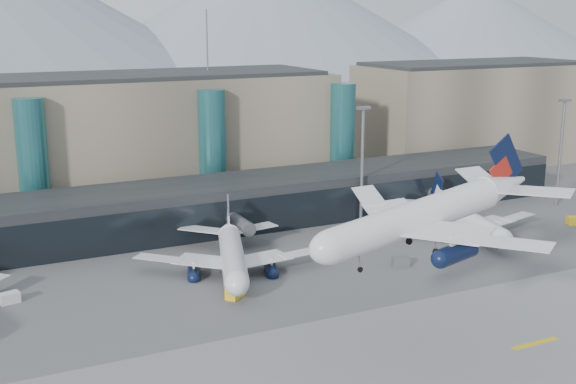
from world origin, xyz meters
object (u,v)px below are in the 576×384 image
(lightmast_right, at_px, (561,146))
(hero_jet, at_px, (436,203))
(veh_g, at_px, (399,232))
(veh_e, at_px, (575,221))
(jet_parked_right, at_px, (462,211))
(veh_h, at_px, (235,291))
(veh_a, at_px, (9,298))
(jet_parked_mid, at_px, (232,244))
(veh_d, at_px, (348,233))
(lightmast_mid, at_px, (362,158))
(veh_c, at_px, (401,262))

(lightmast_right, distance_m, hero_jet, 90.28)
(hero_jet, xyz_separation_m, veh_g, (26.83, 46.37, -20.18))
(lightmast_right, relative_size, veh_e, 8.01)
(jet_parked_right, xyz_separation_m, veh_h, (-56.75, -13.37, -3.37))
(lightmast_right, distance_m, veh_g, 50.00)
(jet_parked_right, xyz_separation_m, veh_a, (-90.00, -0.01, -3.52))
(jet_parked_mid, xyz_separation_m, veh_d, (28.62, 7.16, -3.58))
(lightmast_mid, relative_size, veh_e, 8.01)
(veh_c, relative_size, veh_d, 0.99)
(lightmast_right, relative_size, jet_parked_mid, 0.70)
(veh_c, bearing_deg, lightmast_mid, 92.52)
(veh_h, bearing_deg, veh_a, 118.49)
(veh_c, relative_size, veh_e, 0.97)
(lightmast_mid, height_order, jet_parked_right, lightmast_mid)
(veh_g, bearing_deg, hero_jet, -49.22)
(jet_parked_right, relative_size, veh_c, 11.62)
(veh_a, bearing_deg, veh_d, -7.63)
(jet_parked_right, distance_m, veh_g, 14.28)
(lightmast_mid, xyz_separation_m, veh_d, (-8.13, -8.47, -13.52))
(jet_parked_mid, distance_m, jet_parked_right, 52.12)
(veh_a, bearing_deg, hero_jet, -54.26)
(lightmast_right, xyz_separation_m, veh_h, (-91.37, -20.94, -13.41))
(hero_jet, bearing_deg, lightmast_mid, 61.02)
(jet_parked_mid, relative_size, veh_h, 10.09)
(jet_parked_right, distance_m, veh_c, 27.35)
(veh_g, bearing_deg, veh_e, 55.87)
(veh_d, bearing_deg, jet_parked_mid, 151.38)
(veh_g, bearing_deg, veh_a, -106.40)
(lightmast_right, relative_size, veh_d, 8.15)
(veh_g, relative_size, veh_h, 0.60)
(lightmast_right, distance_m, veh_h, 94.69)
(lightmast_mid, bearing_deg, hero_jet, -113.01)
(lightmast_right, distance_m, jet_parked_right, 36.84)
(hero_jet, xyz_separation_m, veh_c, (16.07, 30.11, -19.96))
(jet_parked_mid, bearing_deg, veh_a, 108.49)
(jet_parked_right, height_order, veh_c, jet_parked_right)
(lightmast_mid, relative_size, jet_parked_mid, 0.70)
(veh_g, xyz_separation_m, veh_h, (-43.47, -17.07, 0.37))
(veh_a, height_order, veh_d, veh_d)
(veh_c, bearing_deg, veh_d, 108.08)
(jet_parked_mid, xyz_separation_m, veh_g, (38.84, 3.76, -3.83))
(lightmast_mid, relative_size, hero_jet, 0.68)
(jet_parked_right, distance_m, veh_a, 90.07)
(lightmast_right, bearing_deg, hero_jet, -146.09)
(jet_parked_right, bearing_deg, veh_c, 129.36)
(veh_c, xyz_separation_m, veh_h, (-32.71, -0.81, 0.15))
(lightmast_mid, bearing_deg, veh_g, -79.99)
(lightmast_mid, relative_size, veh_h, 7.02)
(lightmast_right, height_order, veh_g, lightmast_right)
(hero_jet, distance_m, veh_g, 57.25)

